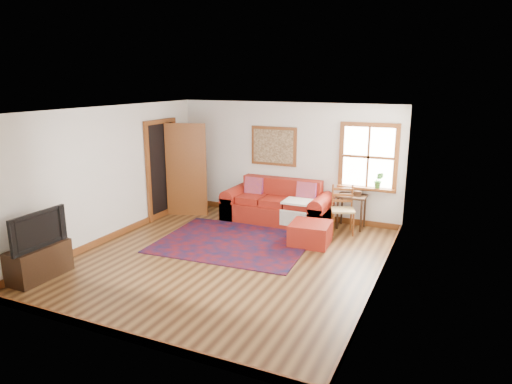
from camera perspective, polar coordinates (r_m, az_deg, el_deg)
The scene contains 13 objects.
ground at distance 7.88m, azimuth -3.43°, elevation -8.25°, with size 5.50×5.50×0.00m, color #3E2310.
room_envelope at distance 7.43m, azimuth -3.56°, elevation 3.67°, with size 5.04×5.54×2.52m.
window at distance 9.44m, azimuth 13.97°, elevation 3.41°, with size 1.18×0.20×1.38m.
doorway at distance 10.15m, azimuth -9.87°, elevation 2.93°, with size 0.89×1.08×2.14m.
framed_artwork at distance 9.98m, azimuth 2.21°, elevation 5.75°, with size 1.05×0.07×0.85m.
persian_rug at distance 8.59m, azimuth -2.80°, elevation -6.25°, with size 2.73×2.18×0.02m, color #530B10.
red_leather_sofa at distance 9.78m, azimuth 2.71°, elevation -1.96°, with size 2.28×0.94×0.89m.
red_ottoman at distance 8.50m, azimuth 6.80°, elevation -5.17°, with size 0.71×0.71×0.41m, color maroon.
side_table at distance 9.43m, azimuth 11.88°, elevation -1.11°, with size 0.58×0.43×0.69m.
ladder_back_chair at distance 9.15m, azimuth 10.77°, elevation -1.90°, with size 0.56×0.55×0.95m.
media_cabinet at distance 7.79m, azimuth -25.47°, elevation -7.88°, with size 0.42×0.94×0.52m, color #321D10.
television at distance 7.58m, azimuth -26.00°, elevation -4.20°, with size 0.98×0.13×0.56m, color black.
candle_hurricane at distance 7.85m, azimuth -23.54°, elevation -4.84°, with size 0.12×0.12×0.18m.
Camera 1 is at (3.44, -6.44, 2.97)m, focal length 32.00 mm.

